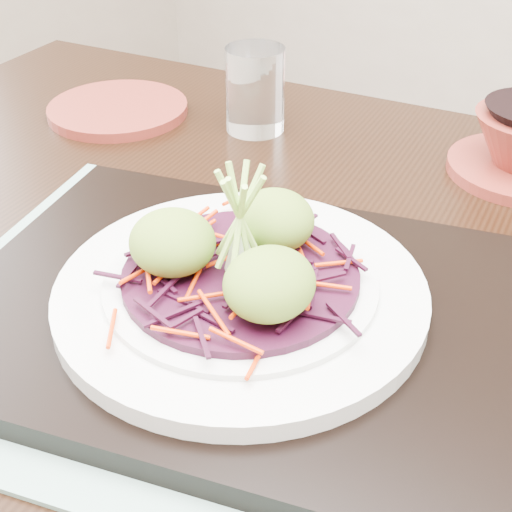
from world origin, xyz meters
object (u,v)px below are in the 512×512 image
Objects in this scene: dining_table at (304,365)px; water_glass at (255,90)px; terracotta_side_plate at (118,109)px; white_plate at (241,291)px; serving_tray at (241,310)px.

water_glass is at bearing 125.44° from dining_table.
white_plate is at bearing -32.58° from terracotta_side_plate.
white_plate is at bearing -55.72° from water_glass.
dining_table is 0.16m from white_plate.
water_glass reaches higher than dining_table.
dining_table is 0.35m from water_glass.
white_plate reaches higher than serving_tray.
white_plate reaches higher than dining_table.
white_plate is (0.00, -0.00, 0.02)m from serving_tray.
dining_table is 3.11× the size of serving_tray.
serving_tray is (-0.01, -0.09, 0.12)m from dining_table.
terracotta_side_plate is (-0.38, 0.24, -0.03)m from white_plate.
dining_table is 4.78× the size of white_plate.
white_plate is 0.37m from water_glass.
dining_table is 0.44m from terracotta_side_plate.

